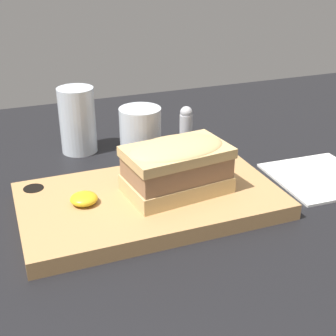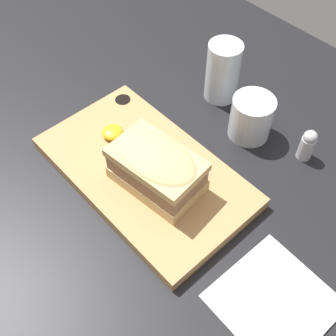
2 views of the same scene
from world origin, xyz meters
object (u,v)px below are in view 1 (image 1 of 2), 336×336
object	(u,v)px
sandwich	(177,165)
napkin	(319,177)
serving_board	(149,201)
water_glass	(78,124)
salt_shaker	(186,122)
wine_glass	(140,131)

from	to	relation	value
sandwich	napkin	distance (cm)	26.33
serving_board	napkin	distance (cm)	29.62
water_glass	salt_shaker	bearing A→B (deg)	-1.99
sandwich	water_glass	xyz separation A→B (cm)	(-9.36, 25.44, -1.33)
serving_board	wine_glass	bearing A→B (deg)	75.23
sandwich	napkin	world-z (taller)	sandwich
water_glass	wine_glass	xyz separation A→B (cm)	(10.87, -3.75, -1.54)
sandwich	wine_glass	distance (cm)	21.93
sandwich	salt_shaker	distance (cm)	27.70
wine_glass	salt_shaker	size ratio (longest dim) A/B	1.28
serving_board	salt_shaker	xyz separation A→B (cm)	(16.13, 24.05, 2.10)
water_glass	napkin	distance (cm)	43.77
water_glass	salt_shaker	size ratio (longest dim) A/B	1.89
wine_glass	napkin	bearing A→B (deg)	-42.70
serving_board	napkin	bearing A→B (deg)	-2.18
water_glass	wine_glass	size ratio (longest dim) A/B	1.48
sandwich	salt_shaker	world-z (taller)	sandwich
serving_board	sandwich	world-z (taller)	sandwich
napkin	salt_shaker	bearing A→B (deg)	118.11
wine_glass	water_glass	bearing A→B (deg)	160.94
serving_board	salt_shaker	size ratio (longest dim) A/B	5.81
serving_board	salt_shaker	world-z (taller)	salt_shaker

